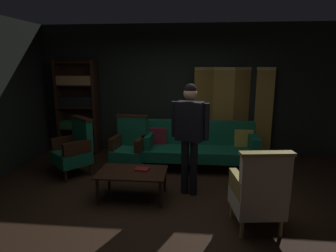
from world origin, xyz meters
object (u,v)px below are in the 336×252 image
object	(u,v)px
armchair_wing_right	(130,146)
standing_figure	(190,129)
bookshelf	(78,105)
folding_screen	(232,111)
potted_plant	(132,133)
velvet_couch	(200,145)
armchair_wing_left	(75,148)
armchair_gilt_accent	(259,192)
coffee_table	(132,174)
book_red_leather	(142,169)

from	to	relation	value
armchair_wing_right	standing_figure	xyz separation A→B (m)	(1.12, -0.83, 0.54)
bookshelf	standing_figure	bearing A→B (deg)	-37.32
folding_screen	potted_plant	bearing A→B (deg)	-171.44
armchair_wing_right	standing_figure	size ratio (longest dim) A/B	0.61
folding_screen	velvet_couch	size ratio (longest dim) A/B	0.90
armchair_wing_left	potted_plant	world-z (taller)	armchair_wing_left
folding_screen	armchair_gilt_accent	size ratio (longest dim) A/B	1.83
folding_screen	standing_figure	size ratio (longest dim) A/B	1.12
armchair_wing_left	potted_plant	xyz separation A→B (m)	(0.79, 1.15, 0.03)
armchair_wing_right	coffee_table	bearing A→B (deg)	-75.05
velvet_couch	coffee_table	distance (m)	1.74
bookshelf	armchair_wing_left	world-z (taller)	bookshelf
armchair_wing_right	potted_plant	size ratio (longest dim) A/B	1.15
velvet_couch	armchair_gilt_accent	world-z (taller)	armchair_gilt_accent
bookshelf	potted_plant	xyz separation A→B (m)	(1.25, -0.20, -0.56)
folding_screen	velvet_couch	world-z (taller)	folding_screen
velvet_couch	armchair_wing_right	size ratio (longest dim) A/B	2.04
folding_screen	armchair_gilt_accent	distance (m)	3.00
velvet_couch	coffee_table	bearing A→B (deg)	-125.26
armchair_gilt_accent	armchair_wing_left	world-z (taller)	same
velvet_couch	book_red_leather	bearing A→B (deg)	-122.90
potted_plant	book_red_leather	distance (m)	1.98
velvet_couch	standing_figure	size ratio (longest dim) A/B	1.25
bookshelf	velvet_couch	bearing A→B (deg)	-15.38
folding_screen	armchair_wing_right	size ratio (longest dim) A/B	1.83
armchair_wing_right	standing_figure	distance (m)	1.49
potted_plant	folding_screen	bearing A→B (deg)	8.56
velvet_couch	armchair_gilt_accent	bearing A→B (deg)	-71.99
armchair_wing_left	standing_figure	bearing A→B (deg)	-15.67
folding_screen	armchair_wing_left	xyz separation A→B (m)	(-2.92, -1.47, -0.50)
armchair_gilt_accent	potted_plant	size ratio (longest dim) A/B	1.15
armchair_wing_left	bookshelf	bearing A→B (deg)	108.98
potted_plant	book_red_leather	size ratio (longest dim) A/B	4.46
coffee_table	book_red_leather	world-z (taller)	book_red_leather
folding_screen	armchair_gilt_accent	bearing A→B (deg)	-90.09
coffee_table	armchair_wing_right	distance (m)	1.11
coffee_table	potted_plant	distance (m)	2.01
armchair_wing_right	potted_plant	bearing A→B (deg)	100.06
bookshelf	book_red_leather	distance (m)	2.85
armchair_wing_left	standing_figure	distance (m)	2.21
coffee_table	standing_figure	xyz separation A→B (m)	(0.83, 0.23, 0.65)
folding_screen	velvet_couch	bearing A→B (deg)	-128.58
velvet_couch	standing_figure	world-z (taller)	standing_figure
standing_figure	armchair_wing_right	bearing A→B (deg)	143.26
coffee_table	standing_figure	size ratio (longest dim) A/B	0.59
bookshelf	book_red_leather	xyz separation A→B (m)	(1.83, -2.09, -0.65)
velvet_couch	armchair_gilt_accent	xyz separation A→B (m)	(0.68, -2.10, 0.04)
coffee_table	potted_plant	bearing A→B (deg)	102.74
bookshelf	armchair_wing_right	distance (m)	1.88
coffee_table	armchair_gilt_accent	distance (m)	1.82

